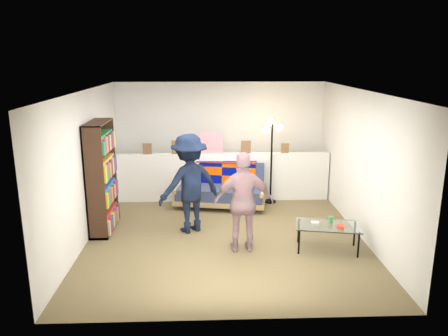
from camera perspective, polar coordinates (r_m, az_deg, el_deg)
name	(u,v)px	position (r m, az deg, el deg)	size (l,w,h in m)	color
ground	(225,234)	(7.50, 0.12, -8.56)	(5.00, 5.00, 0.00)	brown
room_shell	(224,132)	(7.48, -0.02, 4.75)	(4.60, 5.05, 2.45)	silver
half_wall_ledge	(221,177)	(9.04, -0.34, -1.17)	(4.45, 0.15, 1.00)	silver
ledge_decor	(210,145)	(8.85, -1.81, 3.00)	(2.97, 0.02, 0.45)	brown
futon_sofa	(222,188)	(8.74, -0.32, -2.69)	(1.89, 1.13, 0.76)	tan
bookshelf	(102,181)	(7.67, -15.70, -1.63)	(0.31, 0.94, 1.89)	#321B10
coffee_table	(328,227)	(6.96, 13.48, -7.46)	(1.05, 0.71, 0.51)	black
floor_lamp	(272,144)	(8.81, 6.24, 3.09)	(0.40, 0.33, 1.71)	black
person_left	(189,184)	(7.38, -4.54, -2.03)	(1.09, 0.63, 1.69)	black
person_right	(244,202)	(6.63, 2.61, -4.52)	(0.91, 0.38, 1.56)	#CD8490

